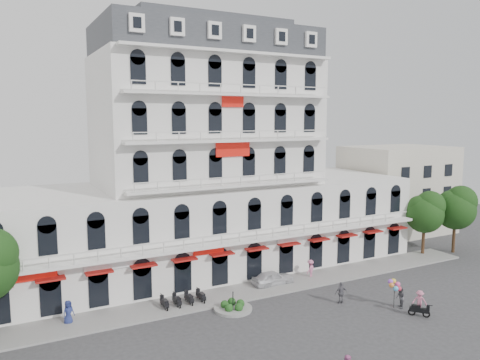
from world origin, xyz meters
TOP-DOWN VIEW (x-y plane):
  - ground at (0.00, 0.00)m, footprint 120.00×120.00m
  - sidewalk at (0.00, 9.00)m, footprint 53.00×4.00m
  - main_building at (0.00, 18.00)m, footprint 45.00×15.00m
  - flank_building_east at (30.00, 20.00)m, footprint 14.00×10.00m
  - traffic_island at (-3.00, 6.00)m, footprint 3.20×3.20m
  - parked_scooter_row at (-6.35, 8.80)m, footprint 4.40×1.80m
  - tree_east_inner at (24.05, 9.98)m, footprint 4.40×4.37m
  - tree_east_outer at (28.05, 8.98)m, footprint 4.65×4.65m
  - parked_car at (3.06, 9.50)m, footprint 4.15×1.67m
  - rider_center at (9.72, -2.08)m, footprint 1.24×1.37m
  - pedestrian_left at (-15.49, 9.50)m, footprint 1.11×0.95m
  - pedestrian_mid at (5.91, 2.96)m, footprint 1.18×0.66m
  - pedestrian_right at (7.46, 9.50)m, footprint 1.39×1.16m
  - balloon_vendor at (9.51, -0.07)m, footprint 1.50×1.39m

SIDE VIEW (x-z plane):
  - ground at x=0.00m, z-range 0.00..0.00m
  - parked_scooter_row at x=-6.35m, z-range -0.55..0.55m
  - sidewalk at x=0.00m, z-range 0.00..0.16m
  - traffic_island at x=-3.00m, z-range -0.54..1.06m
  - parked_car at x=3.06m, z-range 0.00..1.41m
  - pedestrian_right at x=7.46m, z-range 0.00..1.86m
  - pedestrian_mid at x=5.91m, z-range 0.00..1.90m
  - pedestrian_left at x=-15.49m, z-range 0.00..1.92m
  - rider_center at x=9.72m, z-range 0.06..2.25m
  - balloon_vendor at x=9.51m, z-range 0.03..2.48m
  - tree_east_inner at x=24.05m, z-range 1.43..9.00m
  - tree_east_outer at x=28.05m, z-range 1.52..9.58m
  - flank_building_east at x=30.00m, z-range 0.00..12.00m
  - main_building at x=0.00m, z-range -2.94..22.86m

